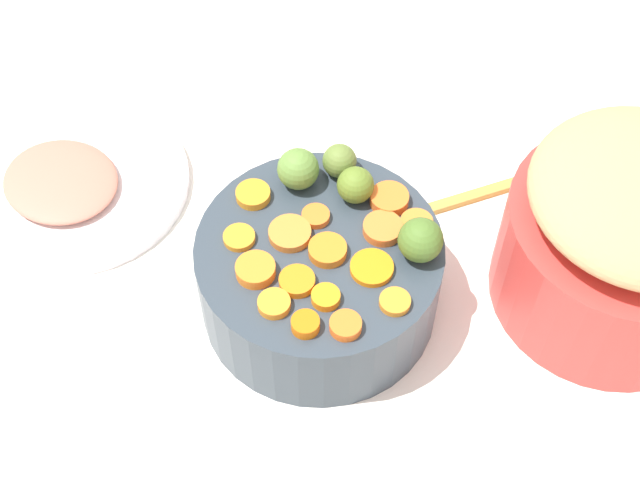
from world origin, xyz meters
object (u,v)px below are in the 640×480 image
object	(u,v)px
ham_plate	(79,183)
metal_pot	(619,255)
wooden_spoon	(596,158)
serving_bowl_carrots	(320,275)

from	to	relation	value
ham_plate	metal_pot	bearing A→B (deg)	119.04
wooden_spoon	ham_plate	bearing A→B (deg)	-43.36
serving_bowl_carrots	wooden_spoon	size ratio (longest dim) A/B	0.76
serving_bowl_carrots	wooden_spoon	bearing A→B (deg)	164.01
serving_bowl_carrots	ham_plate	bearing A→B (deg)	-76.61
serving_bowl_carrots	ham_plate	distance (m)	0.31
serving_bowl_carrots	ham_plate	xyz separation A→B (m)	(0.07, -0.30, -0.04)
serving_bowl_carrots	wooden_spoon	world-z (taller)	serving_bowl_carrots
metal_pot	wooden_spoon	bearing A→B (deg)	-144.90
wooden_spoon	serving_bowl_carrots	bearing A→B (deg)	-15.99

